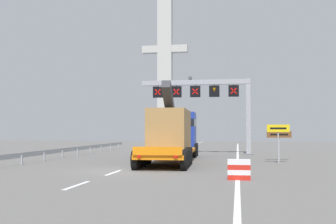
{
  "coord_description": "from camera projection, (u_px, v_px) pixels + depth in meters",
  "views": [
    {
      "loc": [
        6.23,
        -21.54,
        2.23
      ],
      "look_at": [
        0.82,
        10.08,
        3.61
      ],
      "focal_mm": 43.72,
      "sensor_mm": 36.0,
      "label": 1
    }
  ],
  "objects": [
    {
      "name": "lane_markings",
      "position": [
        180.0,
        150.0,
        45.08
      ],
      "size": [
        0.2,
        61.08,
        0.01
      ],
      "color": "silver",
      "rests_on": "ground"
    },
    {
      "name": "overhead_lane_gantry",
      "position": [
        209.0,
        94.0,
        37.3
      ],
      "size": [
        10.19,
        0.9,
        7.1
      ],
      "color": "#9EA0A5",
      "rests_on": "ground"
    },
    {
      "name": "bridge_pylon_distant",
      "position": [
        165.0,
        65.0,
        80.67
      ],
      "size": [
        9.0,
        2.0,
        29.2
      ],
      "color": "#B7B7B2",
      "rests_on": "ground"
    },
    {
      "name": "exit_sign_yellow",
      "position": [
        278.0,
        134.0,
        27.07
      ],
      "size": [
        1.47,
        0.15,
        2.56
      ],
      "color": "#9EA0A5",
      "rests_on": "ground"
    },
    {
      "name": "ground",
      "position": [
        122.0,
        171.0,
        22.17
      ],
      "size": [
        112.0,
        112.0,
        0.0
      ],
      "primitive_type": "plane",
      "color": "slate"
    },
    {
      "name": "crash_barrier_striped",
      "position": [
        239.0,
        170.0,
        18.18
      ],
      "size": [
        1.01,
        0.52,
        0.9
      ],
      "color": "red",
      "rests_on": "ground"
    },
    {
      "name": "guardrail_left",
      "position": [
        77.0,
        149.0,
        35.03
      ],
      "size": [
        0.13,
        27.54,
        0.76
      ],
      "color": "#999EA3",
      "rests_on": "ground"
    },
    {
      "name": "heavy_haul_truck_orange",
      "position": [
        174.0,
        133.0,
        29.75
      ],
      "size": [
        3.57,
        14.15,
        5.3
      ],
      "color": "orange",
      "rests_on": "ground"
    },
    {
      "name": "edge_line_right",
      "position": [
        238.0,
        157.0,
        32.94
      ],
      "size": [
        0.2,
        63.0,
        0.01
      ],
      "primitive_type": "cube",
      "color": "silver",
      "rests_on": "ground"
    },
    {
      "name": "tourist_info_sign_brown",
      "position": [
        279.0,
        138.0,
        29.21
      ],
      "size": [
        1.73,
        0.15,
        2.11
      ],
      "color": "#9EA0A5",
      "rests_on": "ground"
    }
  ]
}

